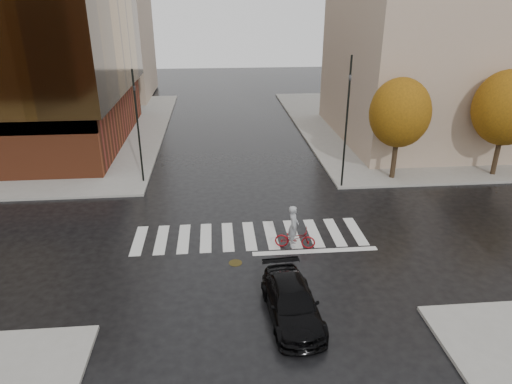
% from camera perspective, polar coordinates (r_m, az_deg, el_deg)
% --- Properties ---
extents(ground, '(120.00, 120.00, 0.00)m').
position_cam_1_polar(ground, '(22.75, -0.72, -6.09)').
color(ground, black).
rests_on(ground, ground).
extents(sidewalk_ne, '(30.00, 30.00, 0.15)m').
position_cam_1_polar(sidewalk_ne, '(47.88, 23.25, 7.98)').
color(sidewalk_ne, gray).
rests_on(sidewalk_ne, ground).
extents(crosswalk, '(12.00, 3.00, 0.01)m').
position_cam_1_polar(crosswalk, '(23.18, -0.82, -5.48)').
color(crosswalk, silver).
rests_on(crosswalk, ground).
extents(building_ne_tan, '(16.00, 16.00, 18.00)m').
position_cam_1_polar(building_ne_tan, '(41.22, 22.76, 18.79)').
color(building_ne_tan, tan).
rests_on(building_ne_tan, sidewalk_ne).
extents(building_nw_far, '(14.00, 12.00, 20.00)m').
position_cam_1_polar(building_nw_far, '(58.60, -20.95, 20.86)').
color(building_nw_far, tan).
rests_on(building_nw_far, sidewalk_nw).
extents(tree_ne_a, '(3.80, 3.80, 6.50)m').
position_cam_1_polar(tree_ne_a, '(30.26, 17.54, 9.40)').
color(tree_ne_a, black).
rests_on(tree_ne_a, sidewalk_ne).
extents(tree_ne_b, '(4.20, 4.20, 6.89)m').
position_cam_1_polar(tree_ne_b, '(33.53, 28.85, 9.17)').
color(tree_ne_b, black).
rests_on(tree_ne_b, sidewalk_ne).
extents(sedan, '(2.12, 4.59, 1.30)m').
position_cam_1_polar(sedan, '(17.53, 4.51, -13.59)').
color(sedan, black).
rests_on(sedan, ground).
extents(cyclist, '(2.03, 1.09, 2.20)m').
position_cam_1_polar(cyclist, '(21.87, 4.83, -5.22)').
color(cyclist, maroon).
rests_on(cyclist, ground).
extents(traffic_light_nw, '(0.21, 0.19, 7.09)m').
position_cam_1_polar(traffic_light_nw, '(29.28, -14.63, 8.69)').
color(traffic_light_nw, black).
rests_on(traffic_light_nw, sidewalk_nw).
extents(traffic_light_ne, '(0.22, 0.24, 7.97)m').
position_cam_1_polar(traffic_light_ne, '(27.96, 11.33, 9.61)').
color(traffic_light_ne, black).
rests_on(traffic_light_ne, sidewalk_ne).
extents(fire_hydrant, '(0.23, 0.23, 0.65)m').
position_cam_1_polar(fire_hydrant, '(32.71, -19.79, 2.84)').
color(fire_hydrant, '#BA750A').
rests_on(fire_hydrant, sidewalk_nw).
extents(manhole, '(0.74, 0.74, 0.01)m').
position_cam_1_polar(manhole, '(20.98, -2.59, -8.84)').
color(manhole, '#483D19').
rests_on(manhole, ground).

